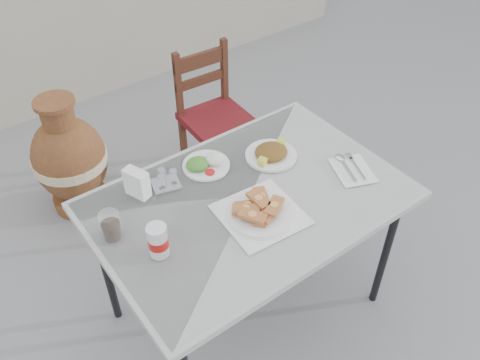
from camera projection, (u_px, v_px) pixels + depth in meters
ground at (225, 331)px, 2.51m from camera, size 80.00×80.00×0.00m
cafe_table at (249, 206)px, 2.14m from camera, size 1.29×0.88×0.78m
pide_plate at (261, 209)px, 2.00m from camera, size 0.34×0.34×0.06m
salad_rice_plate at (206, 163)px, 2.23m from camera, size 0.21×0.21×0.05m
salad_chopped_plate at (271, 153)px, 2.29m from camera, size 0.23×0.23×0.05m
soda_can at (158, 241)px, 1.83m from camera, size 0.08×0.08×0.14m
cola_glass at (111, 227)px, 1.90m from camera, size 0.08×0.08×0.12m
napkin_holder at (137, 183)px, 2.07m from camera, size 0.09×0.11×0.12m
condiment_caddy at (166, 180)px, 2.13m from camera, size 0.14×0.12×0.08m
cutlery_napkin at (351, 168)px, 2.23m from camera, size 0.22×0.24×0.02m
chair at (214, 115)px, 3.13m from camera, size 0.40×0.40×0.86m
terracotta_urn at (70, 159)px, 2.96m from camera, size 0.43×0.43×0.76m
back_wall at (17, 36)px, 3.60m from camera, size 6.00×0.25×1.20m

